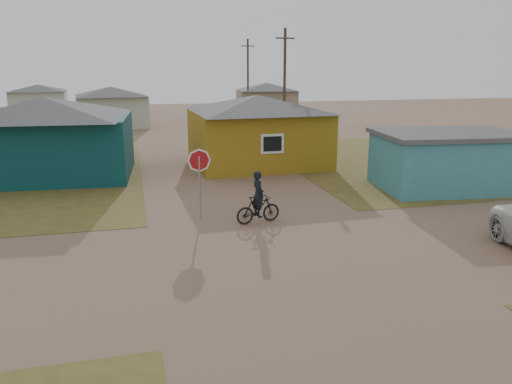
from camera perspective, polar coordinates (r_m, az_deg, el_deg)
ground at (r=14.79m, az=4.05°, el=-7.64°), size 120.00×120.00×0.00m
grass_ne at (r=32.29m, az=20.90°, el=3.59°), size 20.00×18.00×0.00m
house_teal at (r=27.08m, az=-22.86°, el=5.89°), size 8.93×7.08×4.00m
house_yellow at (r=28.08m, az=0.19°, el=7.18°), size 7.72×6.76×3.90m
shed_turquoise at (r=24.27m, az=21.02°, el=3.42°), size 6.71×4.93×2.60m
house_pale_west at (r=47.20m, az=-16.17°, el=9.39°), size 7.04×6.15×3.60m
house_beige_east at (r=55.04m, az=1.18°, el=10.58°), size 6.95×6.05×3.60m
house_pale_north at (r=59.93m, az=-23.56°, el=9.62°), size 6.28×5.81×3.40m
utility_pole_near at (r=36.67m, az=3.28°, el=12.20°), size 1.40×0.20×8.00m
utility_pole_far at (r=52.39m, az=-0.93°, el=12.89°), size 1.40×0.20×8.00m
stop_sign at (r=18.09m, az=-6.50°, el=2.75°), size 0.81×0.35×2.62m
cyclist at (r=17.78m, az=0.25°, el=-1.41°), size 1.75×0.79×1.90m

